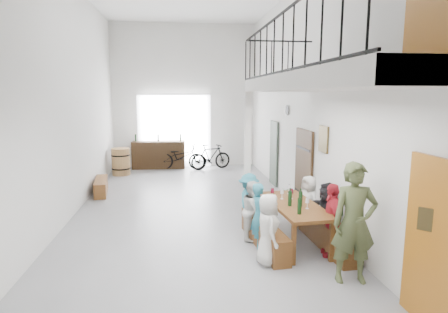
{
  "coord_description": "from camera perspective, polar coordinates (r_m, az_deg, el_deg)",
  "views": [
    {
      "loc": [
        -0.27,
        -8.78,
        2.81
      ],
      "look_at": [
        0.75,
        -0.5,
        1.43
      ],
      "focal_mm": 30.0,
      "sensor_mm": 36.0,
      "label": 1
    }
  ],
  "objects": [
    {
      "name": "floor",
      "position": [
        9.22,
        -5.1,
        -8.38
      ],
      "size": [
        12.0,
        12.0,
        0.0
      ],
      "primitive_type": "plane",
      "color": "slate",
      "rests_on": "ground"
    },
    {
      "name": "room_walls",
      "position": [
        8.82,
        -5.44,
        14.2
      ],
      "size": [
        12.0,
        12.0,
        12.0
      ],
      "color": "silver",
      "rests_on": "ground"
    },
    {
      "name": "gateway_portal",
      "position": [
        14.79,
        -7.54,
        3.84
      ],
      "size": [
        2.8,
        0.08,
        2.8
      ],
      "primitive_type": "cube",
      "color": "white",
      "rests_on": "ground"
    },
    {
      "name": "right_wall_decor",
      "position": [
        7.6,
        16.04,
        0.96
      ],
      "size": [
        0.07,
        8.28,
        5.07
      ],
      "color": "#945312",
      "rests_on": "ground"
    },
    {
      "name": "balcony",
      "position": [
        6.09,
        14.89,
        10.54
      ],
      "size": [
        1.52,
        5.62,
        4.0
      ],
      "color": "silver",
      "rests_on": "ground"
    },
    {
      "name": "tasting_table",
      "position": [
        7.21,
        10.71,
        -7.73
      ],
      "size": [
        0.93,
        2.02,
        0.79
      ],
      "rotation": [
        0.0,
        0.0,
        0.06
      ],
      "color": "brown",
      "rests_on": "ground"
    },
    {
      "name": "bench_inner",
      "position": [
        7.2,
        6.07,
        -11.65
      ],
      "size": [
        0.5,
        2.03,
        0.46
      ],
      "primitive_type": "cube",
      "rotation": [
        0.0,
        0.0,
        0.09
      ],
      "color": "brown",
      "rests_on": "ground"
    },
    {
      "name": "bench_wall",
      "position": [
        7.47,
        14.76,
        -10.9
      ],
      "size": [
        0.4,
        2.26,
        0.52
      ],
      "primitive_type": "cube",
      "rotation": [
        0.0,
        0.0,
        0.05
      ],
      "color": "brown",
      "rests_on": "ground"
    },
    {
      "name": "tableware",
      "position": [
        7.13,
        10.36,
        -6.06
      ],
      "size": [
        0.52,
        1.39,
        0.35
      ],
      "color": "black",
      "rests_on": "tasting_table"
    },
    {
      "name": "side_bench",
      "position": [
        11.37,
        -18.22,
        -4.33
      ],
      "size": [
        0.52,
        1.49,
        0.41
      ],
      "primitive_type": "cube",
      "rotation": [
        0.0,
        0.0,
        0.14
      ],
      "color": "brown",
      "rests_on": "ground"
    },
    {
      "name": "oak_barrel",
      "position": [
        13.7,
        -15.44,
        -0.76
      ],
      "size": [
        0.65,
        0.65,
        0.95
      ],
      "color": "olive",
      "rests_on": "ground"
    },
    {
      "name": "serving_counter",
      "position": [
        14.63,
        -9.91,
        0.26
      ],
      "size": [
        2.02,
        0.67,
        1.05
      ],
      "primitive_type": "cube",
      "rotation": [
        0.0,
        0.0,
        -0.06
      ],
      "color": "#352313",
      "rests_on": "ground"
    },
    {
      "name": "counter_bottles",
      "position": [
        14.5,
        -10.0,
        2.84
      ],
      "size": [
        1.75,
        0.14,
        0.28
      ],
      "color": "black",
      "rests_on": "serving_counter"
    },
    {
      "name": "guest_left_a",
      "position": [
        6.35,
        6.73,
        -10.97
      ],
      "size": [
        0.39,
        0.59,
        1.21
      ],
      "primitive_type": "imported",
      "rotation": [
        0.0,
        0.0,
        1.58
      ],
      "color": "silver",
      "rests_on": "ground"
    },
    {
      "name": "guest_left_b",
      "position": [
        7.0,
        5.34,
        -8.93
      ],
      "size": [
        0.32,
        0.46,
        1.22
      ],
      "primitive_type": "imported",
      "rotation": [
        0.0,
        0.0,
        1.63
      ],
      "color": "teal",
      "rests_on": "ground"
    },
    {
      "name": "guest_left_c",
      "position": [
        7.4,
        4.48,
        -8.15
      ],
      "size": [
        0.6,
        0.68,
        1.16
      ],
      "primitive_type": "imported",
      "rotation": [
        0.0,
        0.0,
        1.24
      ],
      "color": "silver",
      "rests_on": "ground"
    },
    {
      "name": "guest_left_d",
      "position": [
        7.96,
        3.78,
        -6.79
      ],
      "size": [
        0.69,
        0.87,
        1.19
      ],
      "primitive_type": "imported",
      "rotation": [
        0.0,
        0.0,
        1.2
      ],
      "color": "teal",
      "rests_on": "ground"
    },
    {
      "name": "guest_right_a",
      "position": [
        6.89,
        16.1,
        -9.24
      ],
      "size": [
        0.45,
        0.81,
        1.3
      ],
      "primitive_type": "imported",
      "rotation": [
        0.0,
        0.0,
        -1.76
      ],
      "color": "#B71F2B",
      "rests_on": "ground"
    },
    {
      "name": "guest_right_b",
      "position": [
        7.51,
        15.32,
        -8.17
      ],
      "size": [
        0.51,
        1.12,
        1.17
      ],
      "primitive_type": "imported",
      "rotation": [
        0.0,
        0.0,
        -1.41
      ],
      "color": "black",
      "rests_on": "ground"
    },
    {
      "name": "guest_right_c",
      "position": [
        8.06,
        12.74,
        -6.91
      ],
      "size": [
        0.54,
        0.66,
        1.16
      ],
      "primitive_type": "imported",
      "rotation": [
        0.0,
        0.0,
        -1.21
      ],
      "color": "silver",
      "rests_on": "ground"
    },
    {
      "name": "host_standing",
      "position": [
        5.98,
        19.22,
        -9.56
      ],
      "size": [
        0.72,
        0.52,
        1.84
      ],
      "primitive_type": "imported",
      "rotation": [
        0.0,
        0.0,
        -0.12
      ],
      "color": "#434C2B",
      "rests_on": "ground"
    },
    {
      "name": "potted_plant",
      "position": [
        9.96,
        9.09,
        -5.83
      ],
      "size": [
        0.48,
        0.45,
        0.43
      ],
      "primitive_type": "imported",
      "rotation": [
        0.0,
        0.0,
        -0.36
      ],
      "color": "#18531A",
      "rests_on": "ground"
    },
    {
      "name": "bicycle_near",
      "position": [
        14.26,
        -6.6,
        -0.05
      ],
      "size": [
        1.93,
        0.98,
        0.97
      ],
      "primitive_type": "imported",
      "rotation": [
        0.0,
        0.0,
        1.38
      ],
      "color": "black",
      "rests_on": "ground"
    },
    {
      "name": "bicycle_far",
      "position": [
        14.21,
        -2.02,
        -0.04
      ],
      "size": [
        1.67,
        0.94,
        0.97
      ],
      "primitive_type": "imported",
      "rotation": [
        0.0,
        0.0,
        1.9
      ],
      "color": "black",
      "rests_on": "ground"
    }
  ]
}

